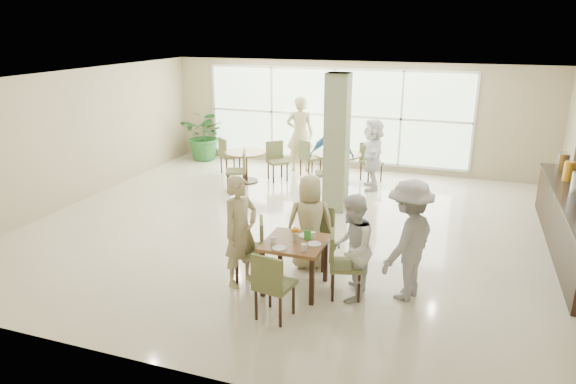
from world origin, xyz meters
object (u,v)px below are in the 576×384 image
(main_table, at_px, (295,248))
(teen_right, at_px, (352,248))
(round_table_left, at_px, (245,160))
(buffet_counter, at_px, (574,221))
(teen_far, at_px, (310,222))
(teen_standing, at_px, (408,240))
(round_table_right, at_px, (338,160))
(potted_plant, at_px, (205,135))
(adult_standing, at_px, (300,134))
(adult_a, at_px, (332,157))
(adult_b, at_px, (373,154))
(teen_left, at_px, (241,231))

(main_table, relative_size, teen_right, 0.56)
(round_table_left, bearing_deg, buffet_counter, -15.61)
(teen_far, height_order, teen_standing, teen_standing)
(round_table_right, relative_size, potted_plant, 0.80)
(teen_right, bearing_deg, main_table, -92.42)
(round_table_left, bearing_deg, adult_standing, 55.39)
(adult_a, distance_m, adult_standing, 2.01)
(main_table, relative_size, buffet_counter, 0.18)
(round_table_right, height_order, teen_standing, teen_standing)
(teen_standing, bearing_deg, adult_standing, -127.41)
(round_table_left, bearing_deg, teen_standing, -45.05)
(round_table_right, xyz_separation_m, teen_right, (1.51, -5.26, 0.18))
(round_table_left, distance_m, round_table_right, 2.24)
(buffet_counter, height_order, teen_right, buffet_counter)
(teen_far, bearing_deg, adult_b, -115.00)
(main_table, bearing_deg, teen_right, 1.07)
(buffet_counter, relative_size, teen_far, 3.11)
(main_table, distance_m, round_table_right, 5.32)
(potted_plant, relative_size, teen_right, 0.94)
(buffet_counter, height_order, potted_plant, buffet_counter)
(round_table_left, xyz_separation_m, adult_standing, (0.95, 1.37, 0.43))
(teen_right, relative_size, teen_standing, 0.88)
(adult_b, bearing_deg, teen_far, -15.05)
(teen_left, height_order, adult_b, teen_left)
(main_table, distance_m, buffet_counter, 4.89)
(teen_right, bearing_deg, buffet_counter, 127.43)
(potted_plant, distance_m, adult_a, 4.50)
(buffet_counter, xyz_separation_m, potted_plant, (-8.79, 3.51, 0.16))
(main_table, relative_size, adult_standing, 0.44)
(teen_right, distance_m, teen_standing, 0.79)
(round_table_left, height_order, teen_standing, teen_standing)
(buffet_counter, xyz_separation_m, adult_standing, (-5.92, 3.29, 0.43))
(adult_standing, bearing_deg, buffet_counter, 134.80)
(teen_left, bearing_deg, adult_standing, 34.48)
(adult_a, relative_size, adult_b, 1.03)
(round_table_right, bearing_deg, teen_left, -91.19)
(round_table_left, relative_size, adult_b, 0.61)
(main_table, xyz_separation_m, potted_plant, (-4.78, 6.29, 0.07))
(adult_standing, bearing_deg, main_table, 91.29)
(round_table_left, distance_m, teen_far, 4.86)
(teen_standing, bearing_deg, potted_plant, -111.70)
(adult_a, bearing_deg, round_table_right, 84.05)
(round_table_left, xyz_separation_m, buffet_counter, (6.87, -1.92, 0.00))
(buffet_counter, height_order, adult_a, buffet_counter)
(main_table, bearing_deg, teen_standing, 11.05)
(round_table_right, xyz_separation_m, potted_plant, (-4.09, 1.02, 0.13))
(main_table, distance_m, teen_left, 0.83)
(potted_plant, xyz_separation_m, adult_a, (4.14, -1.78, 0.14))
(teen_standing, distance_m, adult_b, 5.07)
(round_table_right, xyz_separation_m, teen_left, (-0.11, -5.38, 0.25))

